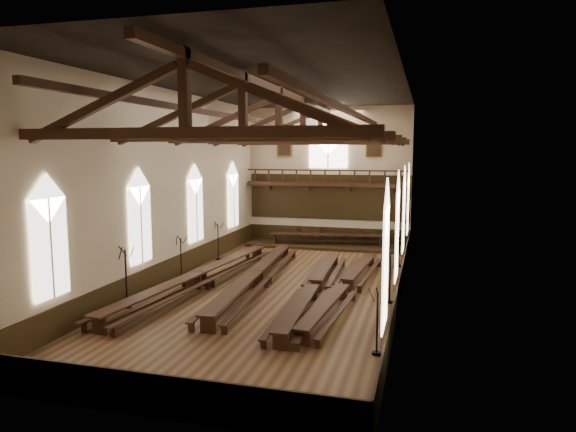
# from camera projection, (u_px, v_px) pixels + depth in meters

# --- Properties ---
(ground) EXTENTS (26.00, 26.00, 0.00)m
(ground) POSITION_uv_depth(u_px,v_px,m) (279.00, 288.00, 25.82)
(ground) COLOR brown
(ground) RESTS_ON ground
(room_walls) EXTENTS (26.00, 26.00, 26.00)m
(room_walls) POSITION_uv_depth(u_px,v_px,m) (279.00, 159.00, 24.99)
(room_walls) COLOR beige
(room_walls) RESTS_ON ground
(wainscot_band) EXTENTS (12.00, 26.00, 1.20)m
(wainscot_band) POSITION_uv_depth(u_px,v_px,m) (279.00, 276.00, 25.74)
(wainscot_band) COLOR #34250F
(wainscot_band) RESTS_ON ground
(side_windows) EXTENTS (11.85, 19.80, 4.50)m
(side_windows) POSITION_uv_depth(u_px,v_px,m) (279.00, 214.00, 25.34)
(side_windows) COLOR white
(side_windows) RESTS_ON room_walls
(end_window) EXTENTS (2.80, 0.12, 3.80)m
(end_window) POSITION_uv_depth(u_px,v_px,m) (328.00, 145.00, 37.24)
(end_window) COLOR white
(end_window) RESTS_ON room_walls
(minstrels_gallery) EXTENTS (11.80, 1.24, 3.70)m
(minstrels_gallery) POSITION_uv_depth(u_px,v_px,m) (327.00, 191.00, 37.44)
(minstrels_gallery) COLOR #371A11
(minstrels_gallery) RESTS_ON room_walls
(portraits) EXTENTS (7.75, 0.09, 1.45)m
(portraits) POSITION_uv_depth(u_px,v_px,m) (328.00, 147.00, 37.25)
(portraits) COLOR brown
(portraits) RESTS_ON room_walls
(roof_trusses) EXTENTS (11.70, 25.70, 2.80)m
(roof_trusses) POSITION_uv_depth(u_px,v_px,m) (279.00, 122.00, 24.77)
(roof_trusses) COLOR #371A11
(roof_trusses) RESTS_ON room_walls
(refectory_row_a) EXTENTS (2.42, 15.14, 0.82)m
(refectory_row_a) POSITION_uv_depth(u_px,v_px,m) (199.00, 276.00, 25.80)
(refectory_row_a) COLOR #371A11
(refectory_row_a) RESTS_ON ground
(refectory_row_b) EXTENTS (2.09, 14.83, 0.79)m
(refectory_row_b) POSITION_uv_depth(u_px,v_px,m) (255.00, 274.00, 26.20)
(refectory_row_b) COLOR #371A11
(refectory_row_b) RESTS_ON ground
(refectory_row_c) EXTENTS (1.73, 14.13, 0.71)m
(refectory_row_c) POSITION_uv_depth(u_px,v_px,m) (314.00, 286.00, 24.21)
(refectory_row_c) COLOR #371A11
(refectory_row_c) RESTS_ON ground
(refectory_row_d) EXTENTS (1.86, 14.01, 0.70)m
(refectory_row_d) POSITION_uv_depth(u_px,v_px,m) (345.00, 285.00, 24.33)
(refectory_row_d) COLOR #371A11
(refectory_row_d) RESTS_ON ground
(dais) EXTENTS (11.40, 2.91, 0.19)m
(dais) POSITION_uv_depth(u_px,v_px,m) (327.00, 246.00, 36.66)
(dais) COLOR #34250F
(dais) RESTS_ON ground
(high_table) EXTENTS (8.12, 2.01, 0.76)m
(high_table) POSITION_uv_depth(u_px,v_px,m) (327.00, 235.00, 36.56)
(high_table) COLOR #371A11
(high_table) RESTS_ON dais
(high_chairs) EXTENTS (5.86, 0.46, 0.96)m
(high_chairs) POSITION_uv_depth(u_px,v_px,m) (329.00, 235.00, 37.33)
(high_chairs) COLOR #371A11
(high_chairs) RESTS_ON dais
(candelabrum_left_near) EXTENTS (0.84, 0.78, 2.76)m
(candelabrum_left_near) POSITION_uv_depth(u_px,v_px,m) (127.00, 289.00, 22.46)
(candelabrum_left_near) COLOR black
(candelabrum_left_near) RESTS_ON ground
(candelabrum_left_mid) EXTENTS (0.66, 0.72, 2.36)m
(candelabrum_left_mid) POSITION_uv_depth(u_px,v_px,m) (181.00, 266.00, 27.45)
(candelabrum_left_mid) COLOR black
(candelabrum_left_mid) RESTS_ON ground
(candelabrum_left_far) EXTENTS (0.71, 0.73, 2.43)m
(candelabrum_left_far) POSITION_uv_depth(u_px,v_px,m) (218.00, 248.00, 32.30)
(candelabrum_left_far) COLOR black
(candelabrum_left_far) RESTS_ON ground
(candelabrum_right_near) EXTENTS (0.70, 0.67, 2.32)m
(candelabrum_right_near) POSITION_uv_depth(u_px,v_px,m) (377.00, 335.00, 17.31)
(candelabrum_right_near) COLOR black
(candelabrum_right_near) RESTS_ON ground
(candelabrum_right_mid) EXTENTS (0.73, 0.72, 2.46)m
(candelabrum_right_mid) POSITION_uv_depth(u_px,v_px,m) (390.00, 287.00, 23.19)
(candelabrum_right_mid) COLOR black
(candelabrum_right_mid) RESTS_ON ground
(candelabrum_right_far) EXTENTS (0.84, 0.83, 2.82)m
(candelabrum_right_far) POSITION_uv_depth(u_px,v_px,m) (399.00, 252.00, 30.41)
(candelabrum_right_far) COLOR black
(candelabrum_right_far) RESTS_ON ground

